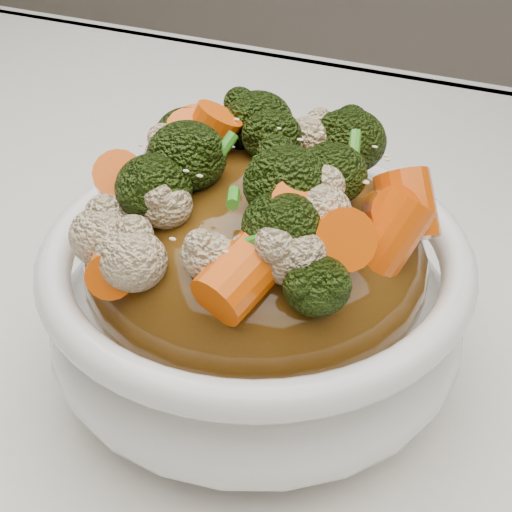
% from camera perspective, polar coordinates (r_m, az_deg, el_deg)
% --- Properties ---
extents(tablecloth, '(1.20, 0.80, 0.04)m').
position_cam_1_polar(tablecloth, '(0.49, -1.53, -6.33)').
color(tablecloth, white).
rests_on(tablecloth, dining_table).
extents(bowl, '(0.24, 0.24, 0.09)m').
position_cam_1_polar(bowl, '(0.42, 0.00, -3.65)').
color(bowl, white).
rests_on(bowl, tablecloth).
extents(sauce_base, '(0.19, 0.19, 0.10)m').
position_cam_1_polar(sauce_base, '(0.40, 0.00, -0.35)').
color(sauce_base, '#52320E').
rests_on(sauce_base, bowl).
extents(carrots, '(0.19, 0.19, 0.05)m').
position_cam_1_polar(carrots, '(0.36, 0.00, 7.63)').
color(carrots, '#E65507').
rests_on(carrots, sauce_base).
extents(broccoli, '(0.19, 0.19, 0.04)m').
position_cam_1_polar(broccoli, '(0.36, 0.00, 7.49)').
color(broccoli, black).
rests_on(broccoli, sauce_base).
extents(cauliflower, '(0.19, 0.19, 0.04)m').
position_cam_1_polar(cauliflower, '(0.37, 0.00, 7.22)').
color(cauliflower, beige).
rests_on(cauliflower, sauce_base).
extents(scallions, '(0.14, 0.14, 0.02)m').
position_cam_1_polar(scallions, '(0.36, 0.00, 7.77)').
color(scallions, '#368C20').
rests_on(scallions, sauce_base).
extents(sesame_seeds, '(0.17, 0.17, 0.01)m').
position_cam_1_polar(sesame_seeds, '(0.36, 0.00, 7.77)').
color(sesame_seeds, beige).
rests_on(sesame_seeds, sauce_base).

